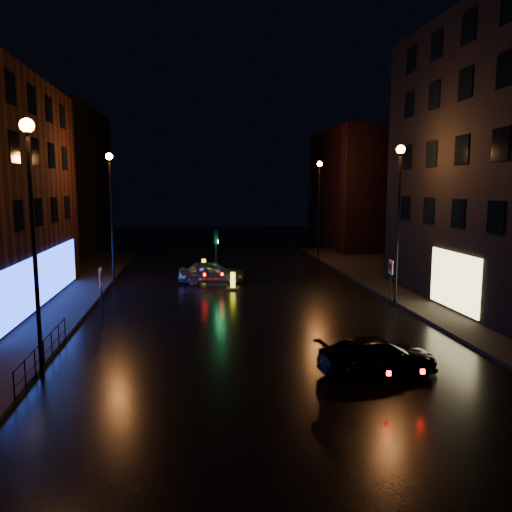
{
  "coord_description": "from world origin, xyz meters",
  "views": [
    {
      "loc": [
        -2.85,
        -18.57,
        6.27
      ],
      "look_at": [
        0.42,
        6.2,
        2.8
      ],
      "focal_mm": 35.0,
      "sensor_mm": 36.0,
      "label": 1
    }
  ],
  "objects_px": {
    "road_sign_left": "(101,282)",
    "road_sign_right": "(391,271)",
    "traffic_signal": "(216,275)",
    "bollard_near": "(233,285)",
    "dark_sedan": "(378,356)",
    "bollard_far": "(204,269)",
    "silver_hatchback": "(212,272)"
  },
  "relations": [
    {
      "from": "road_sign_left",
      "to": "road_sign_right",
      "type": "height_order",
      "value": "road_sign_left"
    },
    {
      "from": "traffic_signal",
      "to": "bollard_near",
      "type": "distance_m",
      "value": 2.55
    },
    {
      "from": "traffic_signal",
      "to": "road_sign_right",
      "type": "relative_size",
      "value": 1.47
    },
    {
      "from": "road_sign_right",
      "to": "traffic_signal",
      "type": "bearing_deg",
      "value": -34.91
    },
    {
      "from": "bollard_near",
      "to": "dark_sedan",
      "type": "bearing_deg",
      "value": -67.13
    },
    {
      "from": "traffic_signal",
      "to": "bollard_near",
      "type": "height_order",
      "value": "traffic_signal"
    },
    {
      "from": "road_sign_right",
      "to": "road_sign_left",
      "type": "bearing_deg",
      "value": 11.63
    },
    {
      "from": "traffic_signal",
      "to": "bollard_far",
      "type": "height_order",
      "value": "traffic_signal"
    },
    {
      "from": "dark_sedan",
      "to": "bollard_far",
      "type": "height_order",
      "value": "dark_sedan"
    },
    {
      "from": "bollard_far",
      "to": "road_sign_left",
      "type": "xyz_separation_m",
      "value": [
        -5.08,
        -13.63,
        1.72
      ]
    },
    {
      "from": "bollard_far",
      "to": "road_sign_right",
      "type": "relative_size",
      "value": 0.54
    },
    {
      "from": "bollard_far",
      "to": "silver_hatchback",
      "type": "bearing_deg",
      "value": -64.55
    },
    {
      "from": "bollard_near",
      "to": "road_sign_right",
      "type": "bearing_deg",
      "value": -21.12
    },
    {
      "from": "silver_hatchback",
      "to": "bollard_near",
      "type": "xyz_separation_m",
      "value": [
        1.22,
        -2.04,
        -0.5
      ]
    },
    {
      "from": "traffic_signal",
      "to": "bollard_near",
      "type": "relative_size",
      "value": 2.65
    },
    {
      "from": "bollard_near",
      "to": "bollard_far",
      "type": "distance_m",
      "value": 6.84
    },
    {
      "from": "traffic_signal",
      "to": "road_sign_right",
      "type": "bearing_deg",
      "value": -37.92
    },
    {
      "from": "road_sign_right",
      "to": "dark_sedan",
      "type": "bearing_deg",
      "value": 68.48
    },
    {
      "from": "traffic_signal",
      "to": "silver_hatchback",
      "type": "relative_size",
      "value": 0.8
    },
    {
      "from": "bollard_far",
      "to": "bollard_near",
      "type": "bearing_deg",
      "value": -55.72
    },
    {
      "from": "road_sign_left",
      "to": "dark_sedan",
      "type": "bearing_deg",
      "value": -38.78
    },
    {
      "from": "silver_hatchback",
      "to": "bollard_near",
      "type": "relative_size",
      "value": 3.29
    },
    {
      "from": "dark_sedan",
      "to": "road_sign_left",
      "type": "distance_m",
      "value": 12.94
    },
    {
      "from": "traffic_signal",
      "to": "dark_sedan",
      "type": "relative_size",
      "value": 0.83
    },
    {
      "from": "traffic_signal",
      "to": "road_sign_left",
      "type": "bearing_deg",
      "value": -121.73
    },
    {
      "from": "silver_hatchback",
      "to": "road_sign_right",
      "type": "distance_m",
      "value": 11.64
    },
    {
      "from": "traffic_signal",
      "to": "dark_sedan",
      "type": "bearing_deg",
      "value": -74.96
    },
    {
      "from": "dark_sedan",
      "to": "road_sign_left",
      "type": "xyz_separation_m",
      "value": [
        -10.35,
        7.67,
        1.33
      ]
    },
    {
      "from": "bollard_near",
      "to": "road_sign_right",
      "type": "xyz_separation_m",
      "value": [
        8.2,
        -4.72,
        1.53
      ]
    },
    {
      "from": "bollard_near",
      "to": "bollard_far",
      "type": "height_order",
      "value": "bollard_near"
    },
    {
      "from": "silver_hatchback",
      "to": "bollard_far",
      "type": "relative_size",
      "value": 3.4
    },
    {
      "from": "traffic_signal",
      "to": "road_sign_left",
      "type": "distance_m",
      "value": 11.08
    }
  ]
}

